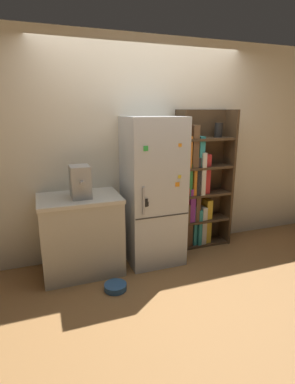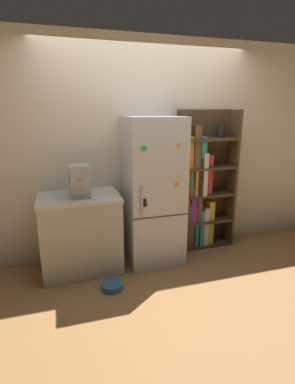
{
  "view_description": "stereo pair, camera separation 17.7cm",
  "coord_description": "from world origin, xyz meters",
  "px_view_note": "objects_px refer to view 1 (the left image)",
  "views": [
    {
      "loc": [
        -1.21,
        -3.0,
        1.77
      ],
      "look_at": [
        -0.06,
        0.15,
        0.85
      ],
      "focal_mm": 28.0,
      "sensor_mm": 36.0,
      "label": 1
    },
    {
      "loc": [
        -1.05,
        -3.05,
        1.77
      ],
      "look_at": [
        -0.06,
        0.15,
        0.85
      ],
      "focal_mm": 28.0,
      "sensor_mm": 36.0,
      "label": 2
    }
  ],
  "objects_px": {
    "refrigerator": "(153,192)",
    "bookshelf": "(197,188)",
    "pet_bowl": "(115,286)",
    "espresso_machine": "(80,182)"
  },
  "relations": [
    {
      "from": "refrigerator",
      "to": "pet_bowl",
      "type": "xyz_separation_m",
      "value": [
        -0.6,
        -0.51,
        -0.82
      ]
    },
    {
      "from": "refrigerator",
      "to": "pet_bowl",
      "type": "relative_size",
      "value": 7.42
    },
    {
      "from": "espresso_machine",
      "to": "pet_bowl",
      "type": "relative_size",
      "value": 1.48
    },
    {
      "from": "bookshelf",
      "to": "pet_bowl",
      "type": "relative_size",
      "value": 7.74
    },
    {
      "from": "refrigerator",
      "to": "bookshelf",
      "type": "relative_size",
      "value": 0.96
    },
    {
      "from": "bookshelf",
      "to": "espresso_machine",
      "type": "relative_size",
      "value": 5.25
    },
    {
      "from": "bookshelf",
      "to": "espresso_machine",
      "type": "bearing_deg",
      "value": -171.49
    },
    {
      "from": "bookshelf",
      "to": "espresso_machine",
      "type": "xyz_separation_m",
      "value": [
        -1.52,
        -0.23,
        0.26
      ]
    },
    {
      "from": "bookshelf",
      "to": "espresso_machine",
      "type": "height_order",
      "value": "bookshelf"
    },
    {
      "from": "bookshelf",
      "to": "pet_bowl",
      "type": "height_order",
      "value": "bookshelf"
    }
  ]
}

